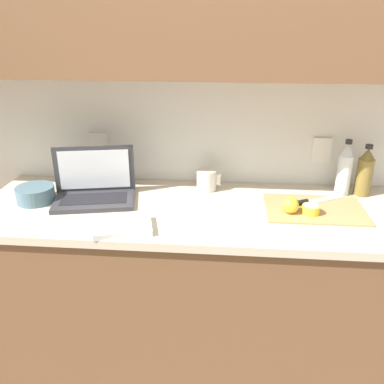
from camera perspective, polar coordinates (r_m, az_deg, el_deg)
The scene contains 13 objects.
ground_plane at distance 2.29m, azimuth 8.65°, elevation -23.10°, with size 12.00×12.00×0.00m, color #847056.
wall_back at distance 1.84m, azimuth 11.25°, elevation 20.08°, with size 5.20×0.38×2.60m.
counter_unit at distance 1.99m, azimuth 10.00°, elevation -13.94°, with size 2.51×0.64×0.89m.
laptop at distance 1.88m, azimuth -13.54°, elevation 0.59°, with size 0.39×0.28×0.23m.
cutting_board at distance 1.82m, azimuth 16.83°, elevation -2.30°, with size 0.42×0.29×0.01m, color tan.
knife at distance 1.84m, azimuth 15.55°, elevation -1.37°, with size 0.28×0.17×0.02m.
lemon_half_cut at distance 1.75m, azimuth 16.34°, elevation -2.35°, with size 0.07×0.07×0.04m.
lemon_whole_beside at distance 1.73m, azimuth 13.63°, elevation -1.80°, with size 0.07×0.07×0.07m.
bottle_green_soda at distance 2.01m, azimuth 23.08°, elevation 2.55°, with size 0.07×0.07×0.24m.
bottle_oil_tall at distance 1.98m, azimuth 20.63°, elevation 2.93°, with size 0.06×0.06×0.26m.
measuring_cup at distance 1.93m, azimuth 2.07°, elevation 1.69°, with size 0.11×0.09×0.10m.
bowl_white at distance 1.94m, azimuth -21.12°, elevation -0.27°, with size 0.17×0.17×0.07m.
dish_towel at distance 1.60m, azimuth -9.67°, elevation -4.79°, with size 0.22×0.16×0.02m, color white.
Camera 1 is at (-0.18, -1.59, 1.64)m, focal length 38.00 mm.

